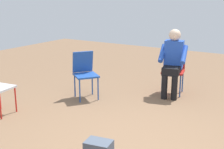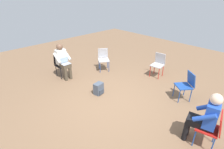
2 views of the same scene
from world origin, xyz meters
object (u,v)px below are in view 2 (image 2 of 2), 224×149
Objects in this scene: chair_north at (158,63)px; chair_northwest at (103,58)px; backpack_near_laptop_user at (99,89)px; chair_east at (212,127)px; chair_northeast at (186,84)px; person_with_laptop at (63,59)px; person_in_blue at (205,116)px; chair_west at (61,63)px.

chair_northwest is (-1.76, -1.08, 0.00)m from chair_north.
chair_north is 2.44m from backpack_near_laptop_user.
chair_east is at bearing 134.43° from chair_north.
chair_north and chair_northeast have the same top height.
person_with_laptop is at bearing -173.89° from backpack_near_laptop_user.
chair_northeast is 4.07m from person_with_laptop.
chair_northwest and chair_northeast have the same top height.
chair_northwest is at bearing 24.59° from chair_north.
chair_northwest is 1.79m from backpack_near_laptop_user.
person_in_blue is at bearing 109.74° from chair_northwest.
chair_north is 2.36× the size of backpack_near_laptop_user.
chair_east is at bearing 110.67° from chair_northwest.
person_with_laptop is at bearing 90.00° from chair_west.
chair_northwest is at bearing 133.67° from backpack_near_laptop_user.
chair_west and chair_northeast have the same top height.
person_with_laptop is at bearing 14.40° from chair_northwest.
chair_east is 1.00× the size of chair_west.
chair_west is 4.81m from person_in_blue.
chair_north and chair_northwest have the same top height.
chair_north is 1.00× the size of chair_northeast.
chair_west is at bearing -90.00° from person_with_laptop.
chair_west is (-0.66, -1.46, 0.00)m from chair_northwest.
person_in_blue is (-0.16, -0.04, 0.20)m from chair_east.
chair_east is 1.00× the size of chair_northeast.
chair_east is at bearing -90.00° from person_in_blue.
person_in_blue is at bearing 6.12° from backpack_near_laptop_user.
person_with_laptop is (-3.64, -1.81, 0.20)m from chair_northeast.
person_with_laptop is (-2.25, -2.54, 0.20)m from chair_north.
backpack_near_laptop_user is (-3.07, -0.35, -0.34)m from chair_east.
chair_northwest is 0.69× the size of person_in_blue.
person_in_blue is at bearing 163.10° from chair_northeast.
person_with_laptop is at bearing 84.12° from chair_east.
backpack_near_laptop_user is (-2.90, -0.31, -0.54)m from person_in_blue.
chair_east reaches higher than backpack_near_laptop_user.
chair_northwest is 1.00× the size of chair_northeast.
chair_northeast is 2.36× the size of backpack_near_laptop_user.
chair_west is (-2.42, -2.54, 0.00)m from chair_north.
person_with_laptop reaches higher than chair_west.
chair_west is at bearing 62.15° from chair_northeast.
chair_east is 0.69× the size of person_in_blue.
chair_north is 3.22m from chair_east.
chair_west is 0.69× the size of person_in_blue.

